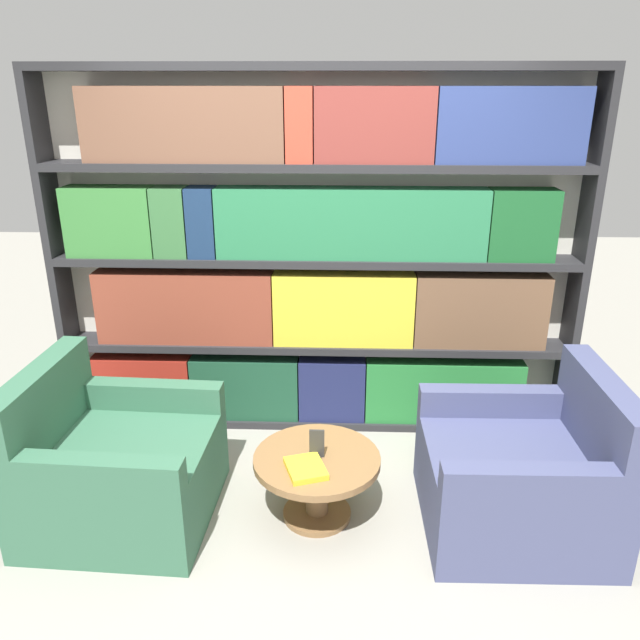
% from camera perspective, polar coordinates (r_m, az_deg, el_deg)
% --- Properties ---
extents(ground_plane, '(14.00, 14.00, 0.00)m').
position_cam_1_polar(ground_plane, '(3.54, -1.28, -18.95)').
color(ground_plane, gray).
extents(bookshelf, '(3.44, 0.30, 2.38)m').
position_cam_1_polar(bookshelf, '(4.09, -0.38, 5.23)').
color(bookshelf, silver).
rests_on(bookshelf, ground_plane).
extents(armchair_left, '(0.99, 0.95, 0.88)m').
position_cam_1_polar(armchair_left, '(3.67, -18.14, -12.70)').
color(armchair_left, '#336047').
rests_on(armchair_left, ground_plane).
extents(armchair_right, '(0.96, 0.92, 0.88)m').
position_cam_1_polar(armchair_right, '(3.60, 17.99, -13.46)').
color(armchair_right, '#42476B').
rests_on(armchair_right, ground_plane).
extents(coffee_table, '(0.69, 0.69, 0.38)m').
position_cam_1_polar(coffee_table, '(3.49, -0.28, -13.87)').
color(coffee_table, brown).
rests_on(coffee_table, ground_plane).
extents(table_sign, '(0.08, 0.06, 0.16)m').
position_cam_1_polar(table_sign, '(3.39, -0.29, -11.39)').
color(table_sign, black).
rests_on(table_sign, coffee_table).
extents(stray_book, '(0.25, 0.27, 0.03)m').
position_cam_1_polar(stray_book, '(3.31, -1.31, -13.41)').
color(stray_book, gold).
rests_on(stray_book, coffee_table).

